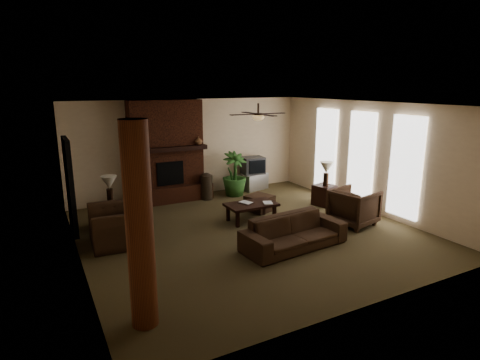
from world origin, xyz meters
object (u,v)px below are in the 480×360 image
armchair_left (117,219)px  lamp_right (326,169)px  floor_vase (206,184)px  log_column (140,228)px  coffee_table (251,206)px  ottoman (259,203)px  lamp_left (109,184)px  armchair_right (354,205)px  tv_stand (253,181)px  side_table_left (112,215)px  sofa (294,227)px  floor_plant (234,183)px  side_table_right (324,195)px

armchair_left → lamp_right: bearing=94.2°
floor_vase → lamp_right: (2.60, -2.05, 0.57)m
log_column → coffee_table: bearing=41.8°
log_column → lamp_right: bearing=28.8°
log_column → lamp_right: 6.57m
log_column → ottoman: log_column is taller
armchair_left → lamp_left: size_ratio=1.83×
armchair_right → lamp_left: lamp_left is taller
tv_stand → ottoman: bearing=-131.0°
armchair_left → lamp_right: lamp_right is taller
tv_stand → side_table_left: (-4.55, -1.41, 0.03)m
sofa → side_table_left: bearing=130.4°
floor_vase → lamp_right: lamp_right is taller
armchair_left → floor_vase: size_ratio=1.55×
coffee_table → tv_stand: tv_stand is taller
coffee_table → side_table_left: bearing=159.6°
lamp_left → tv_stand: bearing=17.0°
armchair_right → lamp_right: (0.40, 1.50, 0.53)m
armchair_left → coffee_table: size_ratio=0.99×
floor_plant → lamp_right: (1.72, -2.04, 0.64)m
lamp_right → floor_vase: bearing=141.8°
log_column → lamp_left: (0.32, 4.16, -0.40)m
sofa → floor_vase: bearing=87.5°
log_column → floor_vase: size_ratio=3.64×
floor_vase → coffee_table: bearing=-84.2°
log_column → side_table_right: size_ratio=5.09×
armchair_right → floor_vase: armchair_right is taller
lamp_right → side_table_left: bearing=169.7°
floor_plant → side_table_right: bearing=-49.2°
lamp_right → floor_plant: bearing=130.1°
sofa → floor_plant: size_ratio=1.69×
floor_vase → log_column: bearing=-121.1°
floor_plant → lamp_left: size_ratio=1.99×
side_table_left → lamp_right: (5.41, -0.98, 0.73)m
log_column → lamp_right: size_ratio=4.31×
log_column → armchair_left: size_ratio=2.35×
ottoman → side_table_right: side_table_right is taller
floor_vase → floor_plant: bearing=-0.5°
sofa → tv_stand: size_ratio=2.57×
log_column → floor_vase: 6.16m
armchair_right → floor_plant: (-1.31, 3.54, -0.11)m
armchair_left → tv_stand: 5.26m
ottoman → lamp_right: bearing=-13.6°
side_table_left → lamp_right: 5.55m
tv_stand → side_table_right: 2.50m
floor_plant → lamp_right: 2.74m
lamp_right → armchair_right: bearing=-105.0°
coffee_table → floor_vase: 2.21m
armchair_right → side_table_right: bearing=-27.4°
ottoman → tv_stand: bearing=64.4°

